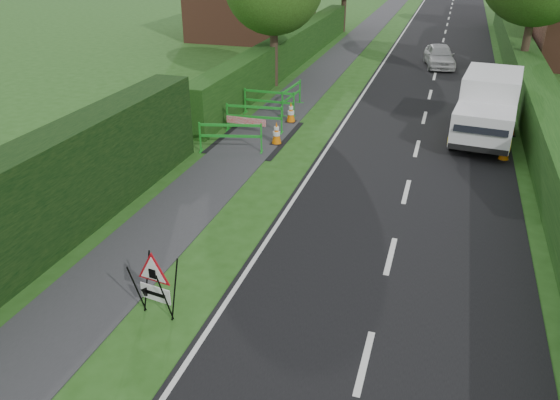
{
  "coord_description": "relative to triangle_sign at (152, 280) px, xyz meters",
  "views": [
    {
      "loc": [
        3.24,
        -6.1,
        6.52
      ],
      "look_at": [
        -0.19,
        4.85,
        0.85
      ],
      "focal_mm": 35.0,
      "sensor_mm": 36.0,
      "label": 1
    }
  ],
  "objects": [
    {
      "name": "traffic_cone_0",
      "position": [
        6.64,
        10.25,
        -0.43
      ],
      "size": [
        0.38,
        0.38,
        0.79
      ],
      "color": "black",
      "rests_on": "ground"
    },
    {
      "name": "traffic_cone_2",
      "position": [
        6.34,
        14.26,
        -0.43
      ],
      "size": [
        0.38,
        0.38,
        0.79
      ],
      "color": "black",
      "rests_on": "ground"
    },
    {
      "name": "redwhite_plank",
      "position": [
        -2.03,
        10.22,
        -0.82
      ],
      "size": [
        1.5,
        0.1,
        0.25
      ],
      "primitive_type": "cube",
      "rotation": [
        0.0,
        0.0,
        -0.04
      ],
      "color": "red",
      "rests_on": "ground"
    },
    {
      "name": "ground",
      "position": [
        1.45,
        -1.08,
        -0.82
      ],
      "size": [
        120.0,
        120.0,
        0.0
      ],
      "primitive_type": "plane",
      "color": "#234E16",
      "rests_on": "ground"
    },
    {
      "name": "road_surface",
      "position": [
        3.95,
        33.92,
        -0.81
      ],
      "size": [
        6.0,
        90.0,
        0.02
      ],
      "primitive_type": "cube",
      "color": "black",
      "rests_on": "ground"
    },
    {
      "name": "triangle_sign",
      "position": [
        0.0,
        0.0,
        0.0
      ],
      "size": [
        0.91,
        0.91,
        1.18
      ],
      "rotation": [
        0.0,
        0.0,
        -0.14
      ],
      "color": "black",
      "rests_on": "ground"
    },
    {
      "name": "hedge_east",
      "position": [
        7.95,
        14.92,
        -0.82
      ],
      "size": [
        1.2,
        50.0,
        1.5
      ],
      "primitive_type": "cube",
      "color": "#14380F",
      "rests_on": "ground"
    },
    {
      "name": "ped_barrier_0",
      "position": [
        -1.85,
        8.33,
        -0.19
      ],
      "size": [
        2.08,
        0.84,
        1.0
      ],
      "rotation": [
        0.0,
        0.0,
        0.25
      ],
      "color": "#1A9022",
      "rests_on": "ground"
    },
    {
      "name": "ped_barrier_2",
      "position": [
        -1.92,
        12.5,
        -0.19
      ],
      "size": [
        2.06,
        0.36,
        1.0
      ],
      "rotation": [
        0.0,
        0.0,
        -0.0
      ],
      "color": "#1A9022",
      "rests_on": "ground"
    },
    {
      "name": "hedge_west_far",
      "position": [
        -3.55,
        20.92,
        -0.82
      ],
      "size": [
        1.0,
        24.0,
        1.8
      ],
      "primitive_type": "cube",
      "color": "#14380F",
      "rests_on": "ground"
    },
    {
      "name": "ped_barrier_3",
      "position": [
        -1.29,
        13.46,
        -0.19
      ],
      "size": [
        0.51,
        2.08,
        1.0
      ],
      "rotation": [
        0.0,
        0.0,
        1.49
      ],
      "color": "#1A9022",
      "rests_on": "ground"
    },
    {
      "name": "traffic_cone_3",
      "position": [
        -0.65,
        9.49,
        -0.43
      ],
      "size": [
        0.38,
        0.38,
        0.79
      ],
      "color": "black",
      "rests_on": "ground"
    },
    {
      "name": "traffic_cone_1",
      "position": [
        6.98,
        12.82,
        -0.43
      ],
      "size": [
        0.38,
        0.38,
        0.79
      ],
      "color": "black",
      "rests_on": "ground"
    },
    {
      "name": "works_van",
      "position": [
        6.06,
        12.27,
        0.32
      ],
      "size": [
        2.33,
        4.87,
        2.15
      ],
      "rotation": [
        0.0,
        0.0,
        -0.1
      ],
      "color": "silver",
      "rests_on": "ground"
    },
    {
      "name": "hatchback_car",
      "position": [
        4.02,
        23.27,
        -0.23
      ],
      "size": [
        1.96,
        3.62,
        1.17
      ],
      "primitive_type": "imported",
      "rotation": [
        0.0,
        0.0,
        0.17
      ],
      "color": "silver",
      "rests_on": "ground"
    },
    {
      "name": "footpath",
      "position": [
        -1.55,
        33.92,
        -0.81
      ],
      "size": [
        2.0,
        90.0,
        0.02
      ],
      "primitive_type": "cube",
      "color": "#2D2D30",
      "rests_on": "ground"
    },
    {
      "name": "traffic_cone_4",
      "position": [
        -0.86,
        11.9,
        -0.43
      ],
      "size": [
        0.38,
        0.38,
        0.79
      ],
      "color": "black",
      "rests_on": "ground"
    },
    {
      "name": "ped_barrier_1",
      "position": [
        -1.8,
        10.46,
        -0.19
      ],
      "size": [
        2.09,
        0.57,
        1.0
      ],
      "rotation": [
        0.0,
        0.0,
        0.11
      ],
      "color": "#1A9022",
      "rests_on": "ground"
    }
  ]
}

